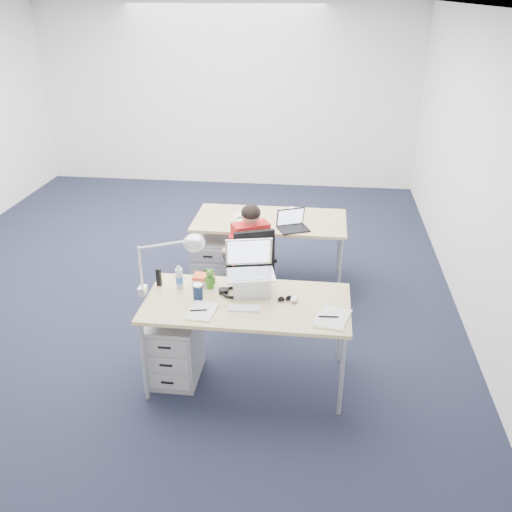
# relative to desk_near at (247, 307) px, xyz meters

# --- Properties ---
(floor) EXTENTS (7.00, 7.00, 0.00)m
(floor) POSITION_rel_desk_near_xyz_m (-1.04, 1.72, -0.68)
(floor) COLOR black
(floor) RESTS_ON ground
(room) EXTENTS (6.02, 7.02, 2.80)m
(room) POSITION_rel_desk_near_xyz_m (-1.04, 1.72, 1.03)
(room) COLOR white
(room) RESTS_ON ground
(desk_near) EXTENTS (1.60, 0.80, 0.73)m
(desk_near) POSITION_rel_desk_near_xyz_m (0.00, 0.00, 0.00)
(desk_near) COLOR tan
(desk_near) RESTS_ON ground
(desk_far) EXTENTS (1.60, 0.80, 0.73)m
(desk_far) POSITION_rel_desk_near_xyz_m (0.01, 1.77, 0.00)
(desk_far) COLOR tan
(desk_far) RESTS_ON ground
(office_chair) EXTENTS (0.76, 0.76, 0.93)m
(office_chair) POSITION_rel_desk_near_xyz_m (-0.12, 1.09, -0.42)
(office_chair) COLOR black
(office_chair) RESTS_ON ground
(seated_person) EXTENTS (0.54, 0.66, 1.11)m
(seated_person) POSITION_rel_desk_near_xyz_m (-0.18, 1.24, -0.13)
(seated_person) COLOR red
(seated_person) RESTS_ON ground
(drawer_pedestal_near) EXTENTS (0.40, 0.50, 0.55)m
(drawer_pedestal_near) POSITION_rel_desk_near_xyz_m (-0.60, -0.03, -0.41)
(drawer_pedestal_near) COLOR #9B9FA0
(drawer_pedestal_near) RESTS_ON ground
(drawer_pedestal_far) EXTENTS (0.40, 0.50, 0.55)m
(drawer_pedestal_far) POSITION_rel_desk_near_xyz_m (-0.59, 1.62, -0.41)
(drawer_pedestal_far) COLOR #9B9FA0
(drawer_pedestal_far) RESTS_ON ground
(silver_laptop) EXTENTS (0.43, 0.37, 0.40)m
(silver_laptop) POSITION_rel_desk_near_xyz_m (0.01, 0.17, 0.25)
(silver_laptop) COLOR silver
(silver_laptop) RESTS_ON desk_near
(wireless_keyboard) EXTENTS (0.25, 0.11, 0.01)m
(wireless_keyboard) POSITION_rel_desk_near_xyz_m (-0.01, -0.11, 0.05)
(wireless_keyboard) COLOR white
(wireless_keyboard) RESTS_ON desk_near
(computer_mouse) EXTENTS (0.08, 0.10, 0.03)m
(computer_mouse) POSITION_rel_desk_near_xyz_m (0.36, 0.05, 0.06)
(computer_mouse) COLOR white
(computer_mouse) RESTS_ON desk_near
(headphones) EXTENTS (0.25, 0.20, 0.04)m
(headphones) POSITION_rel_desk_near_xyz_m (-0.12, 0.11, 0.07)
(headphones) COLOR black
(headphones) RESTS_ON desk_near
(can_koozie) EXTENTS (0.10, 0.10, 0.13)m
(can_koozie) POSITION_rel_desk_near_xyz_m (-0.39, 0.00, 0.11)
(can_koozie) COLOR #162544
(can_koozie) RESTS_ON desk_near
(water_bottle) EXTENTS (0.07, 0.07, 0.20)m
(water_bottle) POSITION_rel_desk_near_xyz_m (-0.57, 0.16, 0.15)
(water_bottle) COLOR silver
(water_bottle) RESTS_ON desk_near
(bear_figurine) EXTENTS (0.10, 0.09, 0.17)m
(bear_figurine) POSITION_rel_desk_near_xyz_m (-0.33, 0.19, 0.13)
(bear_figurine) COLOR #28701E
(bear_figurine) RESTS_ON desk_near
(book_stack) EXTENTS (0.20, 0.17, 0.08)m
(book_stack) POSITION_rel_desk_near_xyz_m (-0.39, 0.25, 0.09)
(book_stack) COLOR silver
(book_stack) RESTS_ON desk_near
(cordless_phone) EXTENTS (0.05, 0.04, 0.15)m
(cordless_phone) POSITION_rel_desk_near_xyz_m (-0.75, 0.18, 0.12)
(cordless_phone) COLOR black
(cordless_phone) RESTS_ON desk_near
(papers_left) EXTENTS (0.22, 0.29, 0.01)m
(papers_left) POSITION_rel_desk_near_xyz_m (-0.32, -0.20, 0.05)
(papers_left) COLOR #DAD77E
(papers_left) RESTS_ON desk_near
(papers_right) EXTENTS (0.28, 0.35, 0.01)m
(papers_right) POSITION_rel_desk_near_xyz_m (0.65, -0.18, 0.05)
(papers_right) COLOR #DAD77E
(papers_right) RESTS_ON desk_near
(sunglasses) EXTENTS (0.13, 0.09, 0.03)m
(sunglasses) POSITION_rel_desk_near_xyz_m (0.29, 0.05, 0.06)
(sunglasses) COLOR black
(sunglasses) RESTS_ON desk_near
(desk_lamp) EXTENTS (0.53, 0.33, 0.56)m
(desk_lamp) POSITION_rel_desk_near_xyz_m (-0.67, 0.02, 0.33)
(desk_lamp) COLOR silver
(desk_lamp) RESTS_ON desk_near
(dark_laptop) EXTENTS (0.38, 0.38, 0.21)m
(dark_laptop) POSITION_rel_desk_near_xyz_m (0.27, 1.50, 0.15)
(dark_laptop) COLOR black
(dark_laptop) RESTS_ON desk_far
(far_cup) EXTENTS (0.08, 0.08, 0.09)m
(far_cup) POSITION_rel_desk_near_xyz_m (0.22, 1.91, 0.09)
(far_cup) COLOR white
(far_cup) RESTS_ON desk_far
(far_papers) EXTENTS (0.32, 0.38, 0.01)m
(far_papers) POSITION_rel_desk_near_xyz_m (-0.26, 1.76, 0.05)
(far_papers) COLOR white
(far_papers) RESTS_ON desk_far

